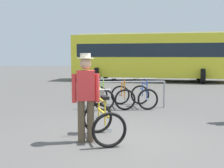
# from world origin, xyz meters

# --- Properties ---
(ground_plane) EXTENTS (80.00, 80.00, 0.00)m
(ground_plane) POSITION_xyz_m (0.00, 0.00, 0.00)
(ground_plane) COLOR #514F4C
(bike_rack_rail) EXTENTS (2.50, 0.27, 0.88)m
(bike_rack_rail) POSITION_xyz_m (0.29, 3.49, 0.64)
(bike_rack_rail) COLOR #99999E
(bike_rack_rail) RESTS_ON ground
(racked_bike_lime) EXTENTS (0.88, 1.20, 0.97)m
(racked_bike_lime) POSITION_xyz_m (-0.53, 3.60, 0.37)
(racked_bike_lime) COLOR black
(racked_bike_lime) RESTS_ON ground
(racked_bike_orange) EXTENTS (0.77, 1.15, 0.97)m
(racked_bike_orange) POSITION_xyz_m (0.17, 3.66, 0.37)
(racked_bike_orange) COLOR black
(racked_bike_orange) RESTS_ON ground
(racked_bike_blue) EXTENTS (0.80, 1.19, 0.98)m
(racked_bike_blue) POSITION_xyz_m (0.87, 3.72, 0.37)
(racked_bike_blue) COLOR black
(racked_bike_blue) RESTS_ON ground
(featured_bicycle) EXTENTS (0.91, 1.25, 1.09)m
(featured_bicycle) POSITION_xyz_m (-0.41, 0.26, 0.49)
(featured_bicycle) COLOR black
(featured_bicycle) RESTS_ON ground
(person_with_featured_bike) EXTENTS (0.53, 0.32, 1.72)m
(person_with_featured_bike) POSITION_xyz_m (-0.71, 0.00, 0.95)
(person_with_featured_bike) COLOR brown
(person_with_featured_bike) RESTS_ON ground
(bus_distant) EXTENTS (10.30, 4.77, 3.08)m
(bus_distant) POSITION_xyz_m (2.38, 13.13, 1.74)
(bus_distant) COLOR yellow
(bus_distant) RESTS_ON ground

